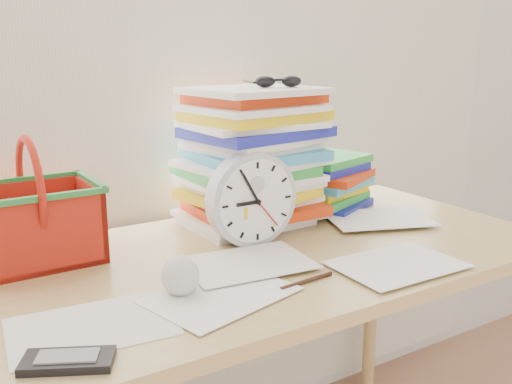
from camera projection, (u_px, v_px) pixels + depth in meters
curtain at (183, 11)px, 1.49m from camera, size 2.40×0.01×2.50m
desk at (260, 281)px, 1.33m from camera, size 1.40×0.70×0.75m
paper_stack at (252, 157)px, 1.49m from camera, size 0.39×0.33×0.36m
clock at (252, 199)px, 1.33m from camera, size 0.22×0.04×0.22m
sunglasses at (278, 81)px, 1.43m from camera, size 0.17×0.15×0.03m
book_stack at (329, 182)px, 1.66m from camera, size 0.31×0.28×0.15m
basket at (32, 201)px, 1.22m from camera, size 0.27×0.22×0.27m
crumpled_ball at (180, 275)px, 1.08m from camera, size 0.08×0.08×0.08m
pen at (307, 281)px, 1.14m from camera, size 0.13×0.02×0.01m
calculator at (68, 361)px, 0.84m from camera, size 0.15×0.12×0.01m
scattered_papers at (260, 249)px, 1.31m from camera, size 1.26×0.42×0.02m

